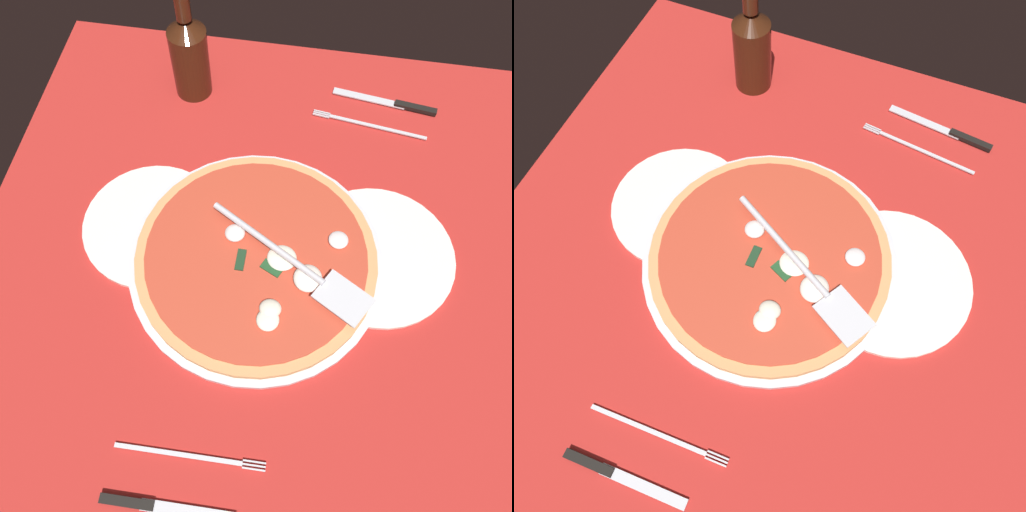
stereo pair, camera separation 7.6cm
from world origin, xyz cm
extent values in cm
cube|color=red|center=(0.00, 0.00, -0.40)|extent=(90.89, 90.89, 0.80)
cube|color=silver|center=(-31.81, -40.90, 0.05)|extent=(9.09, 9.09, 0.10)
cube|color=silver|center=(-31.81, -22.72, 0.05)|extent=(9.09, 9.09, 0.10)
cube|color=silver|center=(-31.81, -4.54, 0.05)|extent=(9.09, 9.09, 0.10)
cube|color=silver|center=(-31.81, 13.63, 0.05)|extent=(9.09, 9.09, 0.10)
cube|color=silver|center=(-22.72, -31.81, 0.05)|extent=(9.09, 9.09, 0.10)
cube|color=silver|center=(-22.72, -13.63, 0.05)|extent=(9.09, 9.09, 0.10)
cube|color=silver|center=(-22.72, 4.54, 0.05)|extent=(9.09, 9.09, 0.10)
cube|color=silver|center=(-22.72, 22.72, 0.05)|extent=(9.09, 9.09, 0.10)
cube|color=silver|center=(-13.63, -40.90, 0.05)|extent=(9.09, 9.09, 0.10)
cube|color=silver|center=(-13.63, -22.72, 0.05)|extent=(9.09, 9.09, 0.10)
cube|color=silver|center=(-13.63, -4.54, 0.05)|extent=(9.09, 9.09, 0.10)
cube|color=silver|center=(-13.63, 13.63, 0.05)|extent=(9.09, 9.09, 0.10)
cube|color=silver|center=(-13.63, 31.81, 0.05)|extent=(9.09, 9.09, 0.10)
cube|color=silver|center=(-4.54, -31.81, 0.05)|extent=(9.09, 9.09, 0.10)
cube|color=silver|center=(-4.54, -13.63, 0.05)|extent=(9.09, 9.09, 0.10)
cube|color=silver|center=(-4.54, 4.54, 0.05)|extent=(9.09, 9.09, 0.10)
cube|color=silver|center=(-4.54, 22.72, 0.05)|extent=(9.09, 9.09, 0.10)
cube|color=silver|center=(4.54, -40.90, 0.05)|extent=(9.09, 9.09, 0.10)
cube|color=silver|center=(4.54, -22.72, 0.05)|extent=(9.09, 9.09, 0.10)
cube|color=silver|center=(4.54, -4.54, 0.05)|extent=(9.09, 9.09, 0.10)
cube|color=silver|center=(4.54, 13.63, 0.05)|extent=(9.09, 9.09, 0.10)
cube|color=silver|center=(4.54, 31.81, 0.05)|extent=(9.09, 9.09, 0.10)
cube|color=silver|center=(13.63, -31.81, 0.05)|extent=(9.09, 9.09, 0.10)
cube|color=silver|center=(13.63, -13.63, 0.05)|extent=(9.09, 9.09, 0.10)
cube|color=silver|center=(13.63, 4.54, 0.05)|extent=(9.09, 9.09, 0.10)
cube|color=silver|center=(13.63, 22.72, 0.05)|extent=(9.09, 9.09, 0.10)
cube|color=silver|center=(22.72, -40.90, 0.05)|extent=(9.09, 9.09, 0.10)
cube|color=silver|center=(22.72, -22.72, 0.05)|extent=(9.09, 9.09, 0.10)
cube|color=silver|center=(22.72, -4.54, 0.05)|extent=(9.09, 9.09, 0.10)
cube|color=silver|center=(22.72, 13.63, 0.05)|extent=(9.09, 9.09, 0.10)
cube|color=silver|center=(22.72, 31.81, 0.05)|extent=(9.09, 9.09, 0.10)
cube|color=silver|center=(31.81, -31.81, 0.05)|extent=(9.09, 9.09, 0.10)
cube|color=silver|center=(31.81, -13.63, 0.05)|extent=(9.09, 9.09, 0.10)
cube|color=silver|center=(31.81, 4.54, 0.05)|extent=(9.09, 9.09, 0.10)
cube|color=silver|center=(31.81, 22.72, 0.05)|extent=(9.09, 9.09, 0.10)
cube|color=silver|center=(40.90, -40.90, 0.05)|extent=(9.09, 9.09, 0.10)
cube|color=silver|center=(40.90, -22.72, 0.05)|extent=(9.09, 9.09, 0.10)
cube|color=silver|center=(40.90, -4.54, 0.05)|extent=(9.09, 9.09, 0.10)
cylinder|color=silver|center=(1.51, 1.37, 0.72)|extent=(38.78, 38.78, 1.23)
cylinder|color=white|center=(-16.63, -2.58, 0.60)|extent=(23.87, 23.87, 1.00)
cylinder|color=white|center=(18.57, -2.27, 0.60)|extent=(22.19, 22.19, 1.00)
cylinder|color=#E19C5E|center=(1.51, 1.37, 1.88)|extent=(36.48, 36.48, 1.10)
cylinder|color=#C7412A|center=(1.51, 1.37, 2.58)|extent=(33.45, 33.45, 0.30)
ellipsoid|color=white|center=(5.19, -1.48, 3.33)|extent=(3.06, 3.03, 1.20)
ellipsoid|color=white|center=(-10.38, -2.88, 3.18)|extent=(3.01, 3.03, 0.89)
ellipsoid|color=white|center=(-2.39, 1.46, 3.16)|extent=(4.40, 4.22, 0.87)
ellipsoid|color=white|center=(-1.88, 9.66, 3.40)|extent=(3.16, 2.85, 1.34)
ellipsoid|color=white|center=(-6.55, 4.21, 3.40)|extent=(4.19, 4.39, 1.34)
ellipsoid|color=white|center=(-1.78, 11.30, 3.25)|extent=(3.24, 3.40, 1.03)
cube|color=#203B1A|center=(-8.54, 5.46, 2.88)|extent=(3.01, 2.87, 0.30)
cube|color=#204D27|center=(-1.13, 3.21, 2.88)|extent=(3.57, 2.84, 0.30)
cube|color=#1D3B22|center=(3.61, 2.60, 2.88)|extent=(1.32, 3.45, 0.30)
cube|color=silver|center=(-11.77, 6.79, 4.22)|extent=(9.12, 8.35, 0.30)
cylinder|color=silver|center=(0.29, -0.21, 4.57)|extent=(18.18, 11.13, 1.00)
cube|color=white|center=(-15.79, -30.59, 0.40)|extent=(20.09, 15.79, 0.60)
cube|color=silver|center=(-15.38, -27.60, 0.83)|extent=(17.15, 2.94, 0.25)
cube|color=silver|center=(-5.42, -29.41, 0.83)|extent=(3.00, 0.63, 0.25)
cube|color=silver|center=(-5.36, -28.98, 0.83)|extent=(3.00, 0.63, 0.25)
cube|color=silver|center=(-5.30, -28.54, 0.83)|extent=(3.00, 0.63, 0.25)
cube|color=black|center=(-21.75, -32.81, 1.10)|extent=(7.57, 2.21, 0.80)
cube|color=silver|center=(-13.42, -33.96, 0.83)|extent=(13.15, 3.17, 0.25)
cube|color=white|center=(6.90, 33.42, 0.40)|extent=(19.12, 14.40, 0.60)
cube|color=silver|center=(6.97, 30.28, 0.83)|extent=(16.79, 1.00, 0.25)
cube|color=silver|center=(-2.92, 30.48, 0.83)|extent=(3.00, 0.29, 0.25)
cube|color=silver|center=(-2.91, 30.04, 0.83)|extent=(3.00, 0.29, 0.25)
cube|color=silver|center=(-2.90, 29.60, 0.83)|extent=(3.00, 0.29, 0.25)
cube|color=black|center=(11.92, 36.68, 1.10)|extent=(6.83, 1.36, 0.80)
cube|color=silver|center=(4.27, 36.50, 0.83)|extent=(11.94, 1.68, 0.25)
cylinder|color=#3B1B0D|center=(18.30, -31.46, 6.55)|extent=(6.57, 6.57, 12.89)
cone|color=#3B1B0D|center=(18.30, -31.46, 14.25)|extent=(6.57, 6.57, 2.51)
camera|label=1|loc=(-3.82, 34.11, 70.39)|focal=35.46mm
camera|label=2|loc=(-11.10, 32.05, 70.39)|focal=35.46mm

